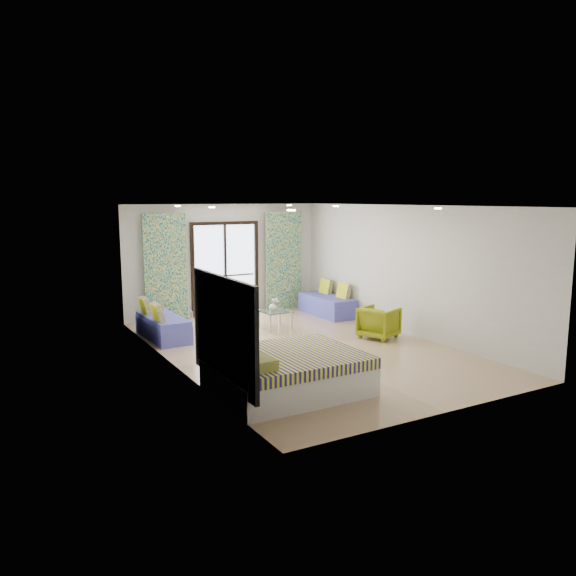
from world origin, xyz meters
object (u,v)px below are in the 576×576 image
bed (286,372)px  daybed_left (162,326)px  daybed_right (327,304)px  coffee_table (275,313)px  armchair (379,321)px

bed → daybed_left: daybed_left is taller
daybed_right → bed: bearing=-129.0°
daybed_left → bed: bearing=-83.1°
coffee_table → armchair: armchair is taller
daybed_right → daybed_left: bearing=-175.2°
bed → coffee_table: size_ratio=3.07×
daybed_right → armchair: 2.48m
bed → coffee_table: (1.79, 3.69, 0.05)m
armchair → bed: bearing=98.2°
daybed_left → coffee_table: bearing=-10.2°
bed → armchair: (3.25, 1.90, 0.05)m
daybed_right → coffee_table: bearing=-159.1°
armchair → daybed_left: bearing=39.0°
daybed_right → coffee_table: (-1.80, -0.67, 0.10)m
daybed_right → armchair: bearing=-97.6°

